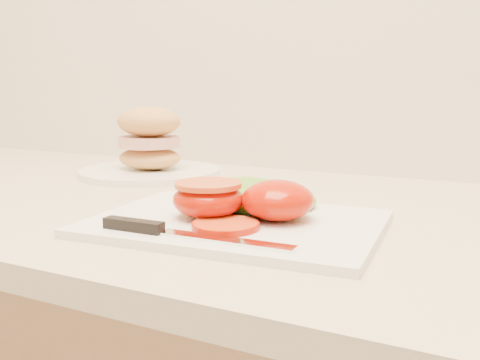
% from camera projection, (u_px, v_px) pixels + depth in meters
% --- Properties ---
extents(cutting_board, '(0.35, 0.26, 0.01)m').
position_uv_depth(cutting_board, '(236.00, 223.00, 0.63)').
color(cutting_board, white).
rests_on(cutting_board, counter).
extents(tomato_half_dome, '(0.09, 0.09, 0.05)m').
position_uv_depth(tomato_half_dome, '(277.00, 200.00, 0.62)').
color(tomato_half_dome, '#BE1502').
rests_on(tomato_half_dome, cutting_board).
extents(tomato_half_cut, '(0.09, 0.09, 0.04)m').
position_uv_depth(tomato_half_cut, '(208.00, 198.00, 0.63)').
color(tomato_half_cut, '#BE1502').
rests_on(tomato_half_cut, cutting_board).
extents(tomato_slice_0, '(0.07, 0.07, 0.01)m').
position_uv_depth(tomato_slice_0, '(226.00, 225.00, 0.58)').
color(tomato_slice_0, '#CB4D24').
rests_on(tomato_slice_0, cutting_board).
extents(lettuce_leaf_0, '(0.17, 0.13, 0.03)m').
position_uv_depth(lettuce_leaf_0, '(247.00, 195.00, 0.69)').
color(lettuce_leaf_0, '#63AB2D').
rests_on(lettuce_leaf_0, cutting_board).
extents(lettuce_leaf_1, '(0.13, 0.14, 0.02)m').
position_uv_depth(lettuce_leaf_1, '(278.00, 199.00, 0.68)').
color(lettuce_leaf_1, '#63AB2D').
rests_on(lettuce_leaf_1, cutting_board).
extents(knife, '(0.22, 0.03, 0.01)m').
position_uv_depth(knife, '(168.00, 231.00, 0.56)').
color(knife, silver).
rests_on(knife, cutting_board).
extents(sandwich_plate, '(0.26, 0.26, 0.13)m').
position_uv_depth(sandwich_plate, '(150.00, 151.00, 0.98)').
color(sandwich_plate, white).
rests_on(sandwich_plate, counter).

